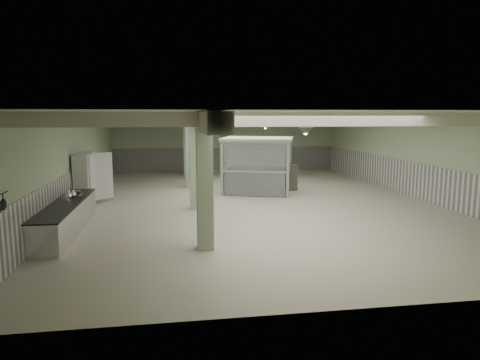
{
  "coord_description": "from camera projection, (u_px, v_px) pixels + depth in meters",
  "views": [
    {
      "loc": [
        -3.28,
        -16.96,
        3.51
      ],
      "look_at": [
        -1.03,
        -2.54,
        1.3
      ],
      "focal_mm": 32.0,
      "sensor_mm": 36.0,
      "label": 1
    }
  ],
  "objects": [
    {
      "name": "wainscot_left",
      "position": [
        77.0,
        188.0,
        16.42
      ],
      "size": [
        0.05,
        19.9,
        1.5
      ],
      "primitive_type": "cube",
      "color": "silver",
      "rests_on": "floor"
    },
    {
      "name": "wainscot_right",
      "position": [
        413.0,
        180.0,
        18.54
      ],
      "size": [
        0.05,
        19.9,
        1.5
      ],
      "primitive_type": "cube",
      "color": "silver",
      "rests_on": "floor"
    },
    {
      "name": "prep_counter",
      "position": [
        66.0,
        218.0,
        12.87
      ],
      "size": [
        0.89,
        5.09,
        0.91
      ],
      "color": "silver",
      "rests_on": "floor"
    },
    {
      "name": "wall_left",
      "position": [
        75.0,
        161.0,
        16.26
      ],
      "size": [
        0.02,
        20.0,
        3.6
      ],
      "primitive_type": "cube",
      "color": "#A8C19A",
      "rests_on": "floor"
    },
    {
      "name": "pendant_front",
      "position": [
        306.0,
        131.0,
        12.33
      ],
      "size": [
        0.44,
        0.44,
        0.22
      ],
      "primitive_type": "cone",
      "rotation": [
        3.14,
        0.0,
        0.0
      ],
      "color": "#334030",
      "rests_on": "ceiling"
    },
    {
      "name": "column_c",
      "position": [
        190.0,
        151.0,
        20.85
      ],
      "size": [
        0.42,
        0.42,
        3.6
      ],
      "primitive_type": "cube",
      "color": "#9CB390",
      "rests_on": "floor"
    },
    {
      "name": "orange_bowl",
      "position": [
        66.0,
        199.0,
        13.24
      ],
      "size": [
        0.28,
        0.28,
        0.09
      ],
      "primitive_type": "cylinder",
      "rotation": [
        0.0,
        0.0,
        -0.12
      ],
      "color": "#B2B2B7",
      "rests_on": "prep_counter"
    },
    {
      "name": "pendant_back",
      "position": [
        245.0,
        124.0,
        22.59
      ],
      "size": [
        0.44,
        0.44,
        0.22
      ],
      "primitive_type": "cone",
      "rotation": [
        3.14,
        0.0,
        0.0
      ],
      "color": "#334030",
      "rests_on": "ceiling"
    },
    {
      "name": "wall_back",
      "position": [
        226.0,
        143.0,
        27.1
      ],
      "size": [
        14.0,
        0.02,
        3.6
      ],
      "primitive_type": "cube",
      "color": "#A8C19A",
      "rests_on": "floor"
    },
    {
      "name": "column_a",
      "position": [
        205.0,
        182.0,
        11.08
      ],
      "size": [
        0.42,
        0.42,
        3.6
      ],
      "primitive_type": "cube",
      "color": "#9CB390",
      "rests_on": "floor"
    },
    {
      "name": "skillet_far",
      "position": [
        4.0,
        205.0,
        9.08
      ],
      "size": [
        0.03,
        0.25,
        0.25
      ],
      "primitive_type": "cylinder",
      "rotation": [
        0.0,
        1.57,
        0.0
      ],
      "color": "black",
      "rests_on": "hook_rail"
    },
    {
      "name": "ceiling",
      "position": [
        256.0,
        113.0,
        17.06
      ],
      "size": [
        14.0,
        20.0,
        0.02
      ],
      "primitive_type": "cube",
      "color": "white",
      "rests_on": "wall_back"
    },
    {
      "name": "floor",
      "position": [
        255.0,
        201.0,
        17.59
      ],
      "size": [
        20.0,
        20.0,
        0.0
      ],
      "primitive_type": "plane",
      "color": "beige",
      "rests_on": "ground"
    },
    {
      "name": "beam_f",
      "position": [
        237.0,
        117.0,
        21.97
      ],
      "size": [
        13.9,
        0.35,
        0.32
      ],
      "primitive_type": "cube",
      "color": "silver",
      "rests_on": "ceiling"
    },
    {
      "name": "filing_cabinet",
      "position": [
        292.0,
        177.0,
        20.3
      ],
      "size": [
        0.43,
        0.58,
        1.21
      ],
      "primitive_type": "cube",
      "rotation": [
        0.0,
        0.0,
        0.07
      ],
      "color": "#4F5143",
      "rests_on": "floor"
    },
    {
      "name": "beam_d",
      "position": [
        256.0,
        118.0,
        17.08
      ],
      "size": [
        13.9,
        0.35,
        0.32
      ],
      "primitive_type": "cube",
      "color": "silver",
      "rests_on": "ceiling"
    },
    {
      "name": "beam_e",
      "position": [
        245.0,
        117.0,
        19.53
      ],
      "size": [
        13.9,
        0.35,
        0.32
      ],
      "primitive_type": "cube",
      "color": "silver",
      "rests_on": "ceiling"
    },
    {
      "name": "guard_booth",
      "position": [
        258.0,
        155.0,
        19.58
      ],
      "size": [
        3.77,
        3.46,
        2.51
      ],
      "rotation": [
        0.0,
        0.0,
        -0.31
      ],
      "color": "#8FA785",
      "rests_on": "floor"
    },
    {
      "name": "beam_b",
      "position": [
        289.0,
        119.0,
        12.2
      ],
      "size": [
        13.9,
        0.35,
        0.32
      ],
      "primitive_type": "cube",
      "color": "silver",
      "rests_on": "ceiling"
    },
    {
      "name": "walkin_cooler",
      "position": [
        87.0,
        181.0,
        16.54
      ],
      "size": [
        1.02,
        2.15,
        1.97
      ],
      "color": "silver",
      "rests_on": "floor"
    },
    {
      "name": "wall_front",
      "position": [
        362.0,
        213.0,
        7.56
      ],
      "size": [
        14.0,
        0.02,
        3.6
      ],
      "primitive_type": "cube",
      "color": "#A8C19A",
      "rests_on": "floor"
    },
    {
      "name": "wainscot_back",
      "position": [
        226.0,
        159.0,
        27.23
      ],
      "size": [
        13.9,
        0.05,
        1.5
      ],
      "primitive_type": "cube",
      "color": "silver",
      "rests_on": "floor"
    },
    {
      "name": "pitcher_near",
      "position": [
        68.0,
        195.0,
        13.25
      ],
      "size": [
        0.29,
        0.31,
        0.32
      ],
      "primitive_type": null,
      "rotation": [
        0.0,
        0.0,
        -0.38
      ],
      "color": "silver",
      "rests_on": "prep_counter"
    },
    {
      "name": "girder",
      "position": [
        193.0,
        119.0,
        16.71
      ],
      "size": [
        0.45,
        19.9,
        0.4
      ],
      "primitive_type": "cube",
      "color": "silver",
      "rests_on": "ceiling"
    },
    {
      "name": "veg_colander",
      "position": [
        77.0,
        193.0,
        13.95
      ],
      "size": [
        0.48,
        0.48,
        0.18
      ],
      "primitive_type": null,
      "rotation": [
        0.0,
        0.0,
        -0.22
      ],
      "color": "#38383C",
      "rests_on": "prep_counter"
    },
    {
      "name": "wall_right",
      "position": [
        415.0,
        156.0,
        18.39
      ],
      "size": [
        0.02,
        20.0,
        3.6
      ],
      "primitive_type": "cube",
      "color": "#A8C19A",
      "rests_on": "floor"
    },
    {
      "name": "beam_g",
      "position": [
        231.0,
        117.0,
        24.41
      ],
      "size": [
        13.9,
        0.35,
        0.32
      ],
      "primitive_type": "cube",
      "color": "silver",
      "rests_on": "ceiling"
    },
    {
      "name": "pendant_mid",
      "position": [
        265.0,
        127.0,
        17.7
      ],
      "size": [
        0.44,
        0.44,
        0.22
      ],
      "primitive_type": "cone",
      "rotation": [
        3.14,
        0.0,
        0.0
      ],
      "color": "#334030",
      "rests_on": "ceiling"
    },
    {
      "name": "pitcher_far",
      "position": [
        73.0,
        194.0,
        13.54
      ],
      "size": [
        0.24,
        0.26,
        0.28
      ],
      "primitive_type": null,
      "rotation": [
        0.0,
        0.0,
        0.25
      ],
      "color": "silver",
      "rests_on": "prep_counter"
    },
    {
      "name": "beam_a",
      "position": [
        318.0,
        119.0,
        9.76
      ],
      "size": [
        13.9,
        0.35,
        0.32
      ],
      "primitive_type": "cube",
      "color": "silver",
      "rests_on": "ceiling"
    },
    {
      "name": "beam_c",
      "position": [
        270.0,
        118.0,
        14.64
      ],
      "size": [
        13.9,
        0.35,
        0.32
      ],
      "primitive_type": "cube",
      "color": "silver",
      "rests_on": "ceiling"
    },
    {
      "name": "column_b",
      "position": [
        195.0,
        162.0,
        15.97
      ],
      "size": [
        0.42,
        0.42,
        3.6
      ],
      "primitive_type": "cube",
      "color": "#9CB390",
      "rests_on": "floor"
    },
    {
      "name": "column_d",
      "position": [
        187.0,
        145.0,
        24.76
      ],
      "size": [
        0.42,
        0.42,
        3.6
      ],
      "primitive_type": "cube",
      "color": "#9CB390",
      "rests_on": "floor"
    }
  ]
}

